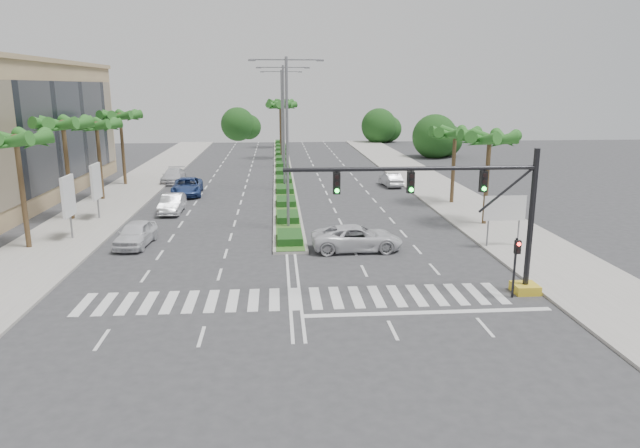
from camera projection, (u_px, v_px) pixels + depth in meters
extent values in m
plane|color=#333335|center=(295.00, 299.00, 27.65)|extent=(160.00, 160.00, 0.00)
cube|color=gray|center=(467.00, 207.00, 48.15)|extent=(6.00, 120.00, 0.15)
cube|color=gray|center=(98.00, 213.00, 45.88)|extent=(6.00, 120.00, 0.15)
cube|color=gray|center=(283.00, 168.00, 71.23)|extent=(2.20, 75.00, 0.20)
cube|color=#26501B|center=(283.00, 167.00, 71.20)|extent=(1.80, 75.00, 0.04)
cube|color=gold|center=(525.00, 288.00, 28.45)|extent=(1.20, 1.20, 0.45)
cylinder|color=black|center=(531.00, 221.00, 27.64)|extent=(0.28, 0.28, 7.00)
cylinder|color=black|center=(411.00, 169.00, 26.58)|extent=(12.00, 0.20, 0.20)
cylinder|color=black|center=(505.00, 191.00, 27.18)|extent=(2.53, 0.12, 2.15)
cube|color=black|center=(484.00, 182.00, 26.99)|extent=(0.32, 0.24, 1.00)
cylinder|color=#19E533|center=(484.00, 189.00, 26.93)|extent=(0.20, 0.06, 0.20)
cube|color=black|center=(411.00, 182.00, 26.73)|extent=(0.32, 0.24, 1.00)
cylinder|color=#19E533|center=(411.00, 190.00, 26.67)|extent=(0.20, 0.06, 0.20)
cube|color=black|center=(337.00, 183.00, 26.47)|extent=(0.32, 0.24, 1.00)
cylinder|color=#19E533|center=(337.00, 191.00, 26.41)|extent=(0.20, 0.06, 0.20)
cylinder|color=black|center=(514.00, 268.00, 27.50)|extent=(0.12, 0.12, 3.00)
cube|color=black|center=(518.00, 247.00, 27.10)|extent=(0.28, 0.22, 0.65)
cylinder|color=red|center=(519.00, 244.00, 26.93)|extent=(0.18, 0.05, 0.18)
cylinder|color=slate|center=(488.00, 227.00, 36.00)|extent=(0.10, 0.10, 2.80)
cylinder|color=slate|center=(519.00, 226.00, 36.15)|extent=(0.10, 0.10, 2.80)
cube|color=#0C6638|center=(505.00, 208.00, 35.80)|extent=(2.60, 0.08, 1.50)
cube|color=white|center=(505.00, 208.00, 35.75)|extent=(2.70, 0.02, 1.60)
cylinder|color=slate|center=(71.00, 220.00, 37.86)|extent=(0.12, 0.12, 2.80)
cube|color=white|center=(68.00, 196.00, 37.49)|extent=(0.18, 2.10, 2.70)
cube|color=#D8594C|center=(68.00, 196.00, 37.49)|extent=(0.12, 2.00, 2.60)
cylinder|color=slate|center=(98.00, 202.00, 43.68)|extent=(0.12, 0.12, 2.80)
cube|color=white|center=(96.00, 181.00, 43.30)|extent=(0.18, 2.10, 2.70)
cube|color=#D8594C|center=(96.00, 181.00, 43.30)|extent=(0.12, 2.00, 2.60)
cylinder|color=brown|center=(23.00, 195.00, 35.28)|extent=(0.32, 0.32, 7.00)
sphere|color=brown|center=(16.00, 140.00, 34.48)|extent=(0.70, 0.70, 0.70)
cone|color=#1E601E|center=(35.00, 141.00, 34.59)|extent=(0.90, 3.62, 1.50)
cone|color=#1E601E|center=(34.00, 140.00, 35.39)|extent=(3.39, 2.96, 1.50)
cone|color=#1E601E|center=(20.00, 140.00, 35.53)|extent=(3.73, 1.68, 1.50)
cone|color=#1E601E|center=(3.00, 141.00, 34.90)|extent=(2.38, 3.65, 1.50)
cone|color=#1E601E|center=(4.00, 143.00, 33.45)|extent=(3.73, 1.68, 1.50)
cone|color=#1E601E|center=(22.00, 143.00, 33.72)|extent=(3.39, 2.96, 1.50)
cylinder|color=brown|center=(68.00, 173.00, 42.99)|extent=(0.32, 0.32, 7.40)
sphere|color=brown|center=(63.00, 124.00, 42.14)|extent=(0.70, 0.70, 0.70)
cone|color=#1E601E|center=(78.00, 126.00, 42.25)|extent=(0.90, 3.62, 1.50)
cone|color=#1E601E|center=(76.00, 125.00, 43.05)|extent=(3.39, 2.96, 1.50)
cone|color=#1E601E|center=(65.00, 125.00, 43.19)|extent=(3.73, 1.68, 1.50)
cone|color=#1E601E|center=(52.00, 125.00, 42.55)|extent=(2.38, 3.65, 1.50)
cone|color=#1E601E|center=(47.00, 126.00, 41.63)|extent=(2.38, 3.65, 1.50)
cone|color=#1E601E|center=(54.00, 127.00, 41.11)|extent=(3.73, 1.68, 1.50)
cone|color=#1E601E|center=(68.00, 126.00, 41.38)|extent=(3.39, 2.96, 1.50)
cylinder|color=brown|center=(100.00, 163.00, 50.81)|extent=(0.32, 0.32, 6.80)
sphere|color=brown|center=(96.00, 125.00, 50.04)|extent=(0.70, 0.70, 0.70)
cone|color=#1E601E|center=(109.00, 126.00, 50.14)|extent=(0.90, 3.62, 1.50)
cone|color=#1E601E|center=(107.00, 126.00, 50.94)|extent=(3.39, 2.96, 1.50)
cone|color=#1E601E|center=(97.00, 126.00, 51.08)|extent=(3.73, 1.68, 1.50)
cone|color=#1E601E|center=(87.00, 126.00, 50.45)|extent=(2.38, 3.65, 1.50)
cone|color=#1E601E|center=(83.00, 127.00, 49.52)|extent=(2.38, 3.65, 1.50)
cone|color=#1E601E|center=(90.00, 127.00, 49.00)|extent=(3.73, 1.68, 1.50)
cone|color=#1E601E|center=(102.00, 127.00, 49.28)|extent=(3.39, 2.96, 1.50)
cylinder|color=brown|center=(123.00, 151.00, 58.52)|extent=(0.32, 0.32, 7.20)
sphere|color=brown|center=(120.00, 116.00, 57.69)|extent=(0.70, 0.70, 0.70)
cone|color=#1E601E|center=(131.00, 117.00, 57.80)|extent=(0.90, 3.62, 1.50)
cone|color=#1E601E|center=(129.00, 117.00, 58.60)|extent=(3.39, 2.96, 1.50)
cone|color=#1E601E|center=(120.00, 117.00, 58.74)|extent=(3.73, 1.68, 1.50)
cone|color=#1E601E|center=(111.00, 117.00, 58.11)|extent=(2.38, 3.65, 1.50)
cone|color=#1E601E|center=(109.00, 117.00, 57.18)|extent=(2.38, 3.65, 1.50)
cone|color=#1E601E|center=(115.00, 118.00, 56.66)|extent=(3.73, 1.68, 1.50)
cone|color=#1E601E|center=(125.00, 118.00, 56.94)|extent=(3.39, 2.96, 1.50)
cylinder|color=brown|center=(487.00, 182.00, 41.53)|extent=(0.32, 0.32, 6.50)
sphere|color=brown|center=(490.00, 139.00, 40.79)|extent=(0.70, 0.70, 0.70)
cone|color=#1E601E|center=(505.00, 140.00, 40.90)|extent=(0.90, 3.62, 1.50)
cone|color=#1E601E|center=(494.00, 139.00, 41.70)|extent=(3.39, 2.96, 1.50)
cone|color=#1E601E|center=(481.00, 139.00, 41.84)|extent=(3.73, 1.68, 1.50)
cone|color=#1E601E|center=(474.00, 139.00, 41.20)|extent=(2.38, 3.65, 1.50)
cone|color=#1E601E|center=(478.00, 141.00, 40.28)|extent=(2.38, 3.65, 1.50)
cone|color=#1E601E|center=(492.00, 141.00, 39.76)|extent=(3.73, 1.68, 1.50)
cone|color=#1E601E|center=(504.00, 141.00, 40.03)|extent=(3.39, 2.96, 1.50)
cylinder|color=brown|center=(453.00, 169.00, 49.32)|extent=(0.32, 0.32, 6.20)
sphere|color=brown|center=(455.00, 134.00, 48.61)|extent=(0.70, 0.70, 0.70)
cone|color=#1E601E|center=(468.00, 135.00, 48.72)|extent=(0.90, 3.62, 1.50)
cone|color=#1E601E|center=(460.00, 134.00, 49.52)|extent=(3.39, 2.96, 1.50)
cone|color=#1E601E|center=(449.00, 134.00, 49.66)|extent=(3.73, 1.68, 1.50)
cone|color=#1E601E|center=(442.00, 135.00, 49.03)|extent=(2.38, 3.65, 1.50)
cone|color=#1E601E|center=(445.00, 135.00, 48.10)|extent=(2.38, 3.65, 1.50)
cone|color=#1E601E|center=(456.00, 136.00, 47.58)|extent=(3.73, 1.68, 1.50)
cone|color=#1E601E|center=(466.00, 136.00, 47.86)|extent=(3.39, 2.96, 1.50)
cylinder|color=brown|center=(281.00, 132.00, 80.06)|extent=(0.32, 0.32, 7.50)
sphere|color=brown|center=(281.00, 106.00, 79.21)|extent=(0.70, 0.70, 0.70)
cone|color=#1E601E|center=(289.00, 107.00, 79.31)|extent=(0.90, 3.62, 1.50)
cone|color=#1E601E|center=(286.00, 106.00, 80.11)|extent=(3.39, 2.96, 1.50)
cone|color=#1E601E|center=(279.00, 106.00, 80.25)|extent=(3.73, 1.68, 1.50)
cone|color=#1E601E|center=(274.00, 106.00, 79.62)|extent=(2.38, 3.65, 1.50)
cone|color=#1E601E|center=(274.00, 107.00, 78.69)|extent=(2.38, 3.65, 1.50)
cone|color=#1E601E|center=(279.00, 107.00, 78.17)|extent=(3.73, 1.68, 1.50)
cone|color=#1E601E|center=(286.00, 107.00, 78.45)|extent=(3.39, 2.96, 1.50)
cylinder|color=brown|center=(280.00, 125.00, 94.60)|extent=(0.32, 0.32, 7.50)
sphere|color=brown|center=(280.00, 103.00, 93.74)|extent=(0.70, 0.70, 0.70)
cone|color=#1E601E|center=(287.00, 103.00, 93.85)|extent=(0.90, 3.62, 1.50)
cone|color=#1E601E|center=(284.00, 103.00, 94.65)|extent=(3.39, 2.96, 1.50)
cone|color=#1E601E|center=(278.00, 103.00, 94.79)|extent=(3.73, 1.68, 1.50)
cone|color=#1E601E|center=(274.00, 103.00, 94.15)|extent=(2.38, 3.65, 1.50)
cone|color=#1E601E|center=(274.00, 104.00, 93.23)|extent=(2.38, 3.65, 1.50)
cone|color=#1E601E|center=(279.00, 104.00, 92.71)|extent=(3.73, 1.68, 1.50)
cone|color=#1E601E|center=(284.00, 104.00, 92.98)|extent=(3.39, 2.96, 1.50)
cylinder|color=slate|center=(287.00, 146.00, 39.80)|extent=(0.20, 0.20, 12.00)
cylinder|color=slate|center=(268.00, 59.00, 38.35)|extent=(2.40, 0.10, 0.10)
cylinder|color=slate|center=(304.00, 60.00, 38.53)|extent=(2.40, 0.10, 0.10)
cube|color=slate|center=(252.00, 60.00, 38.28)|extent=(0.50, 0.25, 0.12)
cube|color=slate|center=(320.00, 60.00, 38.62)|extent=(0.50, 0.25, 0.12)
cylinder|color=slate|center=(284.00, 129.00, 55.31)|extent=(0.20, 0.20, 12.00)
cylinder|color=slate|center=(270.00, 67.00, 53.85)|extent=(2.40, 0.10, 0.10)
cylinder|color=slate|center=(296.00, 67.00, 54.03)|extent=(2.40, 0.10, 0.10)
cube|color=slate|center=(259.00, 68.00, 53.78)|extent=(0.50, 0.25, 0.12)
cube|color=slate|center=(307.00, 68.00, 54.13)|extent=(0.50, 0.25, 0.12)
cylinder|color=slate|center=(282.00, 120.00, 70.81)|extent=(0.20, 0.20, 12.00)
cylinder|color=slate|center=(271.00, 71.00, 69.36)|extent=(2.40, 0.10, 0.10)
cylinder|color=slate|center=(291.00, 71.00, 69.54)|extent=(2.40, 0.10, 0.10)
cube|color=slate|center=(262.00, 72.00, 69.29)|extent=(0.50, 0.25, 0.12)
cube|color=slate|center=(300.00, 72.00, 69.63)|extent=(0.50, 0.25, 0.12)
imported|color=silver|center=(136.00, 234.00, 36.71)|extent=(2.26, 4.78, 1.58)
imported|color=silver|center=(172.00, 204.00, 46.31)|extent=(1.63, 4.63, 1.52)
imported|color=navy|center=(187.00, 187.00, 53.87)|extent=(3.10, 6.00, 1.62)
imported|color=silver|center=(173.00, 176.00, 60.81)|extent=(2.10, 5.13, 1.49)
imported|color=silver|center=(357.00, 238.00, 35.70)|extent=(5.74, 2.74, 1.58)
imported|color=#ABABB0|center=(391.00, 180.00, 58.66)|extent=(1.91, 4.32, 1.38)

